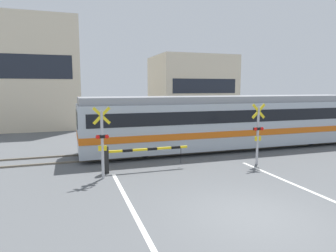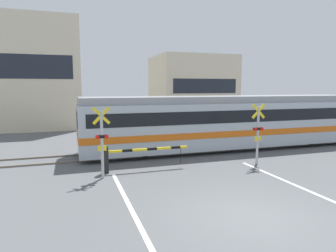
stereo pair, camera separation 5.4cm
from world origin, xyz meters
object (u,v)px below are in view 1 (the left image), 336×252
Objects in this scene: commuter_train at (230,120)px; crossing_barrier_near at (128,155)px; crossing_barrier_far at (182,130)px; crossing_signal_right at (258,131)px; pedestrian at (127,126)px; crossing_signal_left at (102,140)px.

crossing_barrier_near is (-6.47, -2.94, -0.90)m from commuter_train.
crossing_barrier_near is 1.00× the size of crossing_barrier_far.
commuter_train reaches higher than crossing_barrier_near.
crossing_signal_right is 1.64× the size of pedestrian.
crossing_barrier_far is 6.72m from crossing_signal_right.
commuter_train is 3.68m from crossing_signal_right.
commuter_train is 6.82m from pedestrian.
crossing_signal_left is (-5.83, -6.58, 0.81)m from crossing_barrier_far.
crossing_barrier_far is at bearing -25.19° from pedestrian.
crossing_signal_left reaches higher than crossing_barrier_near.
crossing_barrier_far is 8.83m from crossing_signal_left.
crossing_barrier_near and crossing_barrier_far have the same top height.
pedestrian reaches higher than crossing_barrier_far.
crossing_signal_left is (-7.57, -3.63, -0.10)m from commuter_train.
crossing_signal_right is at bearing -100.00° from commuter_train.
crossing_barrier_near is at bearing 31.73° from crossing_signal_left.
crossing_signal_left reaches higher than pedestrian.
pedestrian is (-4.42, 8.14, -0.55)m from crossing_signal_right.
crossing_barrier_far is 1.32× the size of crossing_signal_right.
crossing_signal_left is 8.54m from pedestrian.
crossing_barrier_far is at bearing 99.52° from crossing_signal_right.
commuter_train reaches higher than crossing_signal_right.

